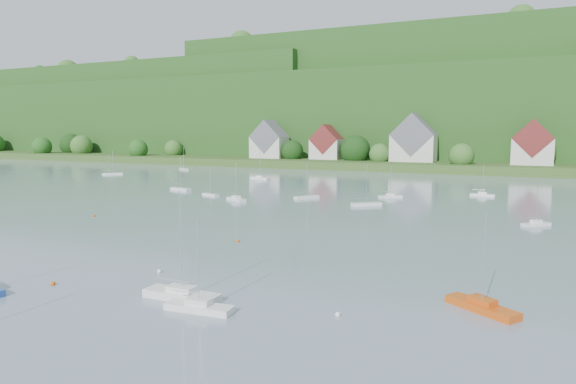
% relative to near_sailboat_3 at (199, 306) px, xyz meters
% --- Properties ---
extents(far_shore_strip, '(600.00, 60.00, 3.00)m').
position_rel_near_sailboat_3_xyz_m(far_shore_strip, '(-17.37, 170.54, 1.07)').
color(far_shore_strip, '#33531F').
rests_on(far_shore_strip, ground).
extents(forested_ridge, '(620.00, 181.22, 69.89)m').
position_rel_near_sailboat_3_xyz_m(forested_ridge, '(-16.98, 239.11, 22.46)').
color(forested_ridge, '#143E13').
rests_on(forested_ridge, ground).
extents(village_building_0, '(14.00, 10.40, 16.00)m').
position_rel_near_sailboat_3_xyz_m(village_building_0, '(-72.37, 157.54, 9.09)').
color(village_building_0, silver).
rests_on(village_building_0, far_shore_strip).
extents(village_building_1, '(12.00, 9.36, 14.00)m').
position_rel_near_sailboat_3_xyz_m(village_building_1, '(-47.37, 159.54, 8.33)').
color(village_building_1, silver).
rests_on(village_building_1, far_shore_strip).
extents(village_building_2, '(16.00, 11.44, 18.00)m').
position_rel_near_sailboat_3_xyz_m(village_building_2, '(-12.37, 158.54, 9.84)').
color(village_building_2, silver).
rests_on(village_building_2, far_shore_strip).
extents(village_building_3, '(13.00, 10.40, 15.50)m').
position_rel_near_sailboat_3_xyz_m(village_building_3, '(27.63, 156.54, 9.00)').
color(village_building_3, silver).
rests_on(village_building_3, far_shore_strip).
extents(near_sailboat_3, '(5.84, 2.05, 7.74)m').
position_rel_near_sailboat_3_xyz_m(near_sailboat_3, '(0.00, 0.00, 0.00)').
color(near_sailboat_3, white).
rests_on(near_sailboat_3, ground).
extents(near_sailboat_4, '(7.06, 2.03, 9.51)m').
position_rel_near_sailboat_3_xyz_m(near_sailboat_4, '(-3.01, 1.77, 0.05)').
color(near_sailboat_4, white).
rests_on(near_sailboat_4, ground).
extents(near_sailboat_5, '(6.07, 4.89, 8.32)m').
position_rel_near_sailboat_3_xyz_m(near_sailboat_5, '(20.88, 9.54, 0.02)').
color(near_sailboat_5, '#CA4C0F').
rests_on(near_sailboat_5, ground).
extents(mooring_buoy_0, '(0.46, 0.46, 0.46)m').
position_rel_near_sailboat_3_xyz_m(mooring_buoy_0, '(-16.60, 0.06, -0.43)').
color(mooring_buoy_0, '#CC530A').
rests_on(mooring_buoy_0, ground).
extents(mooring_buoy_1, '(0.46, 0.46, 0.46)m').
position_rel_near_sailboat_3_xyz_m(mooring_buoy_1, '(-10.12, 7.58, -0.43)').
color(mooring_buoy_1, white).
rests_on(mooring_buoy_1, ground).
extents(mooring_buoy_2, '(0.43, 0.43, 0.43)m').
position_rel_near_sailboat_3_xyz_m(mooring_buoy_2, '(-9.97, 23.43, -0.43)').
color(mooring_buoy_2, '#CC530A').
rests_on(mooring_buoy_2, ground).
extents(mooring_buoy_3, '(0.42, 0.42, 0.42)m').
position_rel_near_sailboat_3_xyz_m(mooring_buoy_3, '(-42.09, 30.31, -0.43)').
color(mooring_buoy_3, '#CC530A').
rests_on(mooring_buoy_3, ground).
extents(mooring_buoy_4, '(0.44, 0.44, 0.44)m').
position_rel_near_sailboat_3_xyz_m(mooring_buoy_4, '(10.59, 3.61, -0.43)').
color(mooring_buoy_4, white).
rests_on(mooring_buoy_4, ground).
extents(far_sailboat_cluster, '(194.31, 73.44, 8.71)m').
position_rel_near_sailboat_3_xyz_m(far_sailboat_cluster, '(-8.76, 87.30, -0.05)').
color(far_sailboat_cluster, white).
rests_on(far_sailboat_cluster, ground).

